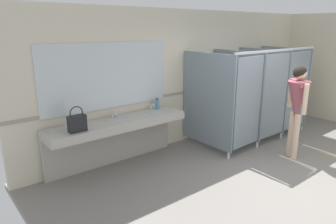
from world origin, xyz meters
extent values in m
cube|color=gray|center=(0.00, 0.00, -0.05)|extent=(7.76, 5.40, 0.10)
cube|color=beige|center=(0.00, 2.46, 1.36)|extent=(7.76, 0.12, 2.72)
cube|color=#9E937F|center=(0.00, 2.40, 1.05)|extent=(7.76, 0.01, 0.06)
cube|color=#B2ADA3|center=(-2.14, 2.09, 0.79)|extent=(2.48, 0.58, 0.14)
cube|color=#B2ADA3|center=(-2.14, 2.34, 0.36)|extent=(2.48, 0.08, 0.72)
cube|color=#ADADA8|center=(-2.97, 2.06, 0.81)|extent=(0.42, 0.32, 0.11)
cylinder|color=silver|center=(-2.97, 2.29, 0.91)|extent=(0.04, 0.04, 0.11)
cylinder|color=silver|center=(-2.97, 2.24, 0.96)|extent=(0.03, 0.11, 0.03)
sphere|color=silver|center=(-2.90, 2.30, 0.89)|extent=(0.04, 0.04, 0.04)
cube|color=#ADADA8|center=(-2.14, 2.06, 0.81)|extent=(0.42, 0.32, 0.11)
cylinder|color=silver|center=(-2.14, 2.29, 0.91)|extent=(0.04, 0.04, 0.11)
cylinder|color=silver|center=(-2.14, 2.24, 0.96)|extent=(0.03, 0.11, 0.03)
sphere|color=silver|center=(-2.07, 2.30, 0.89)|extent=(0.04, 0.04, 0.04)
cube|color=#ADADA8|center=(-1.32, 2.06, 0.81)|extent=(0.42, 0.32, 0.11)
cylinder|color=silver|center=(-1.32, 2.29, 0.91)|extent=(0.04, 0.04, 0.11)
cylinder|color=silver|center=(-1.32, 2.24, 0.96)|extent=(0.03, 0.11, 0.03)
sphere|color=silver|center=(-1.25, 2.30, 0.89)|extent=(0.04, 0.04, 0.04)
cube|color=silver|center=(-2.14, 2.39, 1.57)|extent=(2.38, 0.02, 1.12)
cube|color=gray|center=(-0.40, 1.72, 1.02)|extent=(0.03, 1.33, 1.79)
cylinder|color=silver|center=(-0.40, 1.12, 0.06)|extent=(0.05, 0.05, 0.12)
cube|color=gray|center=(0.48, 1.72, 1.02)|extent=(0.03, 1.33, 1.79)
cylinder|color=silver|center=(0.48, 1.12, 0.06)|extent=(0.05, 0.05, 0.12)
cube|color=gray|center=(1.36, 1.72, 1.02)|extent=(0.03, 1.33, 1.79)
cylinder|color=silver|center=(1.36, 1.12, 0.06)|extent=(0.05, 0.05, 0.12)
cube|color=gray|center=(2.24, 1.72, 1.02)|extent=(0.03, 1.33, 1.79)
cylinder|color=silver|center=(2.24, 1.12, 0.06)|extent=(0.05, 0.05, 0.12)
cube|color=gray|center=(0.04, 1.09, 1.02)|extent=(0.80, 0.07, 1.69)
cube|color=gray|center=(0.92, 1.09, 1.02)|extent=(0.80, 0.03, 1.69)
cube|color=gray|center=(1.80, 1.09, 1.02)|extent=(0.80, 0.03, 1.69)
cube|color=#B7BABF|center=(0.92, 1.09, 1.93)|extent=(2.70, 0.04, 0.04)
cylinder|color=beige|center=(0.65, 0.51, 0.42)|extent=(0.11, 0.11, 0.84)
cylinder|color=beige|center=(0.55, 0.36, 0.42)|extent=(0.11, 0.11, 0.84)
cone|color=#994C56|center=(0.60, 0.43, 1.08)|extent=(0.55, 0.55, 0.72)
cube|color=#994C56|center=(0.60, 0.43, 1.41)|extent=(0.38, 0.47, 0.10)
cylinder|color=beige|center=(0.74, 0.65, 1.17)|extent=(0.08, 0.08, 0.54)
cylinder|color=beige|center=(0.46, 0.22, 1.17)|extent=(0.08, 0.08, 0.54)
sphere|color=beige|center=(0.60, 0.43, 1.59)|extent=(0.23, 0.23, 0.23)
sphere|color=black|center=(0.59, 0.44, 1.60)|extent=(0.23, 0.23, 0.23)
cube|color=black|center=(-2.93, 1.95, 0.98)|extent=(0.27, 0.12, 0.25)
torus|color=black|center=(-2.93, 1.95, 1.15)|extent=(0.21, 0.02, 0.21)
cylinder|color=teal|center=(-1.19, 2.27, 0.95)|extent=(0.07, 0.07, 0.18)
cylinder|color=black|center=(-1.19, 2.27, 1.05)|extent=(0.03, 0.03, 0.04)
camera|label=1|loc=(-4.64, -2.30, 2.37)|focal=32.99mm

